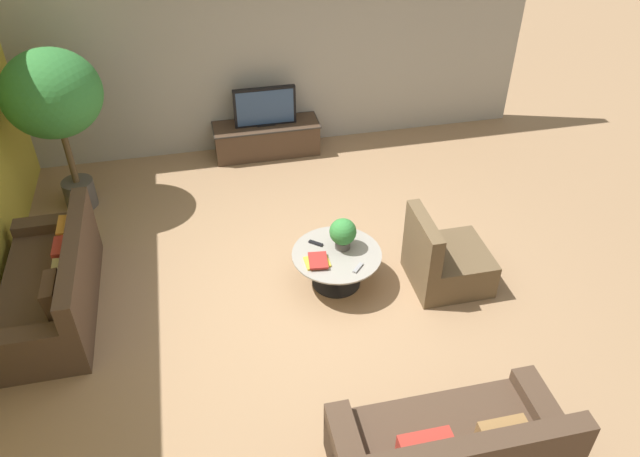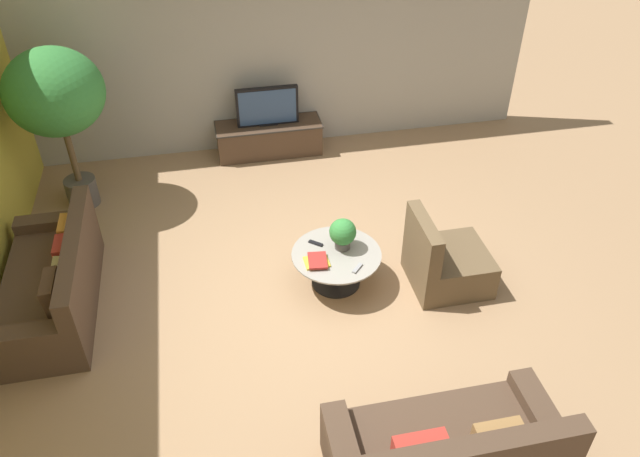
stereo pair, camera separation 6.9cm
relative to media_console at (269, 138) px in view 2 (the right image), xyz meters
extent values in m
plane|color=#9E7A56|center=(0.07, -2.94, -0.24)|extent=(24.00, 24.00, 0.00)
cube|color=#A39E93|center=(0.07, 0.32, 1.26)|extent=(7.40, 0.12, 3.00)
cube|color=#473323|center=(0.00, 0.00, -0.01)|extent=(1.45, 0.48, 0.46)
cube|color=#2D2823|center=(0.00, 0.00, 0.21)|extent=(1.48, 0.50, 0.02)
cube|color=black|center=(0.00, 0.00, 0.49)|extent=(0.85, 0.08, 0.54)
cube|color=navy|center=(0.00, -0.04, 0.49)|extent=(0.78, 0.00, 0.49)
cube|color=black|center=(0.00, 0.00, 0.23)|extent=(0.26, 0.13, 0.02)
cylinder|color=black|center=(0.31, -2.88, -0.23)|extent=(0.52, 0.52, 0.02)
cylinder|color=black|center=(0.31, -2.88, -0.04)|extent=(0.10, 0.10, 0.39)
cylinder|color=gray|center=(0.31, -2.88, 0.16)|extent=(0.95, 0.95, 0.02)
cube|color=#4C3828|center=(-2.61, -2.66, -0.03)|extent=(0.84, 1.91, 0.42)
cube|color=#4C3828|center=(-2.27, -2.66, 0.39)|extent=(0.16, 1.91, 0.42)
cube|color=#4C3828|center=(-2.61, -1.80, 0.03)|extent=(0.84, 0.20, 0.54)
cube|color=#4C3828|center=(-2.61, -3.51, 0.03)|extent=(0.84, 0.20, 0.54)
cube|color=orange|center=(-2.43, -2.17, 0.33)|extent=(0.14, 0.32, 0.30)
cube|color=#B23328|center=(-2.43, -2.49, 0.32)|extent=(0.13, 0.31, 0.28)
cube|color=tan|center=(-2.43, -2.82, 0.31)|extent=(0.15, 0.28, 0.27)
cube|color=#422D1E|center=(-2.43, -3.15, 0.36)|extent=(0.15, 0.39, 0.36)
cube|color=#4C3828|center=(0.63, -5.22, -0.03)|extent=(1.78, 0.84, 0.42)
cube|color=#4C3828|center=(1.42, -5.22, 0.03)|extent=(0.20, 0.84, 0.54)
cube|color=olive|center=(0.93, -5.40, 0.35)|extent=(0.36, 0.13, 0.33)
cube|color=#B23328|center=(0.34, -5.40, 0.36)|extent=(0.39, 0.12, 0.35)
cube|color=brown|center=(1.50, -3.11, -0.04)|extent=(0.80, 0.76, 0.40)
cube|color=brown|center=(1.17, -3.11, 0.39)|extent=(0.14, 0.76, 0.46)
cylinder|color=#514C47|center=(-2.48, -0.77, -0.06)|extent=(0.38, 0.38, 0.36)
cylinder|color=brown|center=(-2.48, -0.77, 0.46)|extent=(0.08, 0.08, 0.68)
ellipsoid|color=#337F38|center=(-2.48, -0.77, 1.29)|extent=(1.11, 1.11, 1.00)
cylinder|color=#514C47|center=(0.40, -2.80, 0.21)|extent=(0.16, 0.16, 0.09)
sphere|color=#337F38|center=(0.40, -2.80, 0.37)|extent=(0.28, 0.28, 0.28)
cube|color=gold|center=(0.08, -2.98, 0.18)|extent=(0.25, 0.21, 0.02)
cube|color=#A32823|center=(0.09, -2.99, 0.20)|extent=(0.22, 0.28, 0.02)
cube|color=black|center=(0.13, -2.68, 0.18)|extent=(0.15, 0.13, 0.02)
cube|color=gray|center=(0.47, -3.16, 0.18)|extent=(0.14, 0.14, 0.02)
camera|label=1|loc=(-0.94, -7.74, 4.34)|focal=35.00mm
camera|label=2|loc=(-0.88, -7.75, 4.34)|focal=35.00mm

